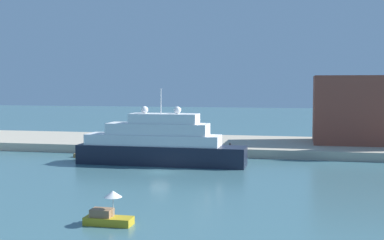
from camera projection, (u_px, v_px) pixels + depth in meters
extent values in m
plane|color=#3D6670|center=(159.00, 172.00, 70.30)|extent=(400.00, 400.00, 0.00)
cube|color=#ADA38E|center=(199.00, 144.00, 97.01)|extent=(110.00, 22.90, 1.49)
cube|color=black|center=(161.00, 155.00, 77.10)|extent=(25.85, 4.95, 2.94)
cube|color=white|center=(153.00, 140.00, 77.21)|extent=(20.68, 4.56, 1.65)
cube|color=white|center=(158.00, 129.00, 76.93)|extent=(15.51, 4.16, 1.72)
cube|color=white|center=(164.00, 118.00, 76.60)|extent=(10.34, 3.77, 1.49)
cylinder|color=silver|center=(161.00, 101.00, 76.52)|extent=(0.16, 0.16, 3.78)
sphere|color=white|center=(177.00, 110.00, 76.07)|extent=(1.10, 1.10, 1.10)
sphere|color=white|center=(145.00, 110.00, 77.16)|extent=(1.10, 1.10, 1.10)
cube|color=#B7991E|center=(109.00, 221.00, 44.01)|extent=(4.19, 1.66, 0.70)
cube|color=#8C6647|center=(102.00, 213.00, 44.10)|extent=(1.85, 1.32, 0.68)
cylinder|color=#B2B2B2|center=(113.00, 207.00, 43.84)|extent=(0.06, 0.06, 1.77)
cone|color=white|center=(113.00, 194.00, 43.76)|extent=(1.58, 1.58, 0.55)
cube|color=olive|center=(91.00, 156.00, 84.58)|extent=(5.79, 1.66, 0.64)
cube|color=brown|center=(373.00, 110.00, 91.84)|extent=(20.92, 11.69, 12.31)
cube|color=#1E4C99|center=(120.00, 140.00, 94.04)|extent=(4.07, 1.62, 0.76)
cube|color=#262D33|center=(119.00, 137.00, 94.04)|extent=(2.44, 1.46, 0.57)
cylinder|color=#334C8C|center=(142.00, 141.00, 89.58)|extent=(0.36, 0.36, 1.49)
sphere|color=tan|center=(142.00, 136.00, 89.52)|extent=(0.24, 0.24, 0.24)
cylinder|color=black|center=(230.00, 146.00, 85.23)|extent=(0.39, 0.39, 0.84)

